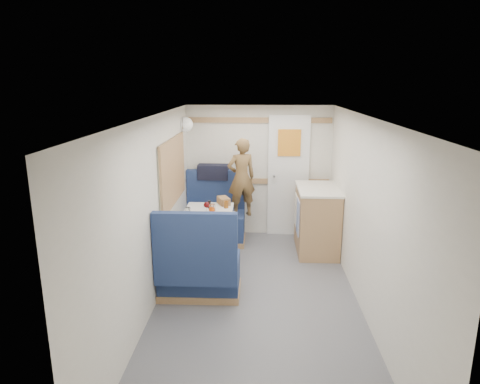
{
  "coord_description": "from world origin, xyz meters",
  "views": [
    {
      "loc": [
        0.0,
        -4.19,
        2.34
      ],
      "look_at": [
        -0.23,
        0.9,
        1.02
      ],
      "focal_mm": 32.0,
      "sensor_mm": 36.0,
      "label": 1
    }
  ],
  "objects_px": {
    "tray": "(223,217)",
    "galley_counter": "(317,219)",
    "tumbler_right": "(212,209)",
    "beer_glass": "(226,205)",
    "duffel_bag": "(213,172)",
    "wine_glass": "(207,205)",
    "pepper_grinder": "(209,204)",
    "bread_loaf": "(224,201)",
    "dinette_table": "(208,224)",
    "tumbler_left": "(188,212)",
    "cheese_block": "(214,215)",
    "dome_light": "(186,124)",
    "person": "(241,178)",
    "bench_far": "(215,222)",
    "orange_fruit": "(212,209)",
    "bench_near": "(199,272)"
  },
  "relations": [
    {
      "from": "dinette_table",
      "to": "pepper_grinder",
      "type": "bearing_deg",
      "value": 88.0
    },
    {
      "from": "cheese_block",
      "to": "bread_loaf",
      "type": "distance_m",
      "value": 0.62
    },
    {
      "from": "tumbler_right",
      "to": "bread_loaf",
      "type": "height_order",
      "value": "tumbler_right"
    },
    {
      "from": "tumbler_right",
      "to": "pepper_grinder",
      "type": "relative_size",
      "value": 1.13
    },
    {
      "from": "orange_fruit",
      "to": "cheese_block",
      "type": "bearing_deg",
      "value": -75.2
    },
    {
      "from": "dinette_table",
      "to": "pepper_grinder",
      "type": "distance_m",
      "value": 0.27
    },
    {
      "from": "duffel_bag",
      "to": "cheese_block",
      "type": "bearing_deg",
      "value": -82.12
    },
    {
      "from": "cheese_block",
      "to": "dinette_table",
      "type": "bearing_deg",
      "value": 114.87
    },
    {
      "from": "dinette_table",
      "to": "duffel_bag",
      "type": "distance_m",
      "value": 1.21
    },
    {
      "from": "wine_glass",
      "to": "tumbler_right",
      "type": "bearing_deg",
      "value": 42.69
    },
    {
      "from": "dinette_table",
      "to": "tumbler_left",
      "type": "relative_size",
      "value": 8.75
    },
    {
      "from": "bench_far",
      "to": "person",
      "type": "distance_m",
      "value": 0.83
    },
    {
      "from": "bread_loaf",
      "to": "bench_far",
      "type": "bearing_deg",
      "value": 109.89
    },
    {
      "from": "tray",
      "to": "beer_glass",
      "type": "xyz_separation_m",
      "value": [
        0.01,
        0.41,
        0.04
      ]
    },
    {
      "from": "bench_far",
      "to": "cheese_block",
      "type": "xyz_separation_m",
      "value": [
        0.11,
        -1.1,
        0.46
      ]
    },
    {
      "from": "tumbler_right",
      "to": "bread_loaf",
      "type": "relative_size",
      "value": 0.52
    },
    {
      "from": "bench_far",
      "to": "dome_light",
      "type": "height_order",
      "value": "dome_light"
    },
    {
      "from": "dinette_table",
      "to": "tumbler_left",
      "type": "bearing_deg",
      "value": -145.59
    },
    {
      "from": "dinette_table",
      "to": "orange_fruit",
      "type": "height_order",
      "value": "orange_fruit"
    },
    {
      "from": "tray",
      "to": "galley_counter",
      "type": "bearing_deg",
      "value": 31.17
    },
    {
      "from": "bench_near",
      "to": "bread_loaf",
      "type": "height_order",
      "value": "bench_near"
    },
    {
      "from": "pepper_grinder",
      "to": "bread_loaf",
      "type": "relative_size",
      "value": 0.46
    },
    {
      "from": "dinette_table",
      "to": "person",
      "type": "xyz_separation_m",
      "value": [
        0.4,
        0.73,
        0.45
      ]
    },
    {
      "from": "dome_light",
      "to": "person",
      "type": "height_order",
      "value": "dome_light"
    },
    {
      "from": "beer_glass",
      "to": "pepper_grinder",
      "type": "xyz_separation_m",
      "value": [
        -0.22,
        -0.02,
        0.01
      ]
    },
    {
      "from": "wine_glass",
      "to": "tumbler_right",
      "type": "xyz_separation_m",
      "value": [
        0.07,
        0.06,
        -0.06
      ]
    },
    {
      "from": "bench_near",
      "to": "tumbler_right",
      "type": "height_order",
      "value": "bench_near"
    },
    {
      "from": "wine_glass",
      "to": "orange_fruit",
      "type": "bearing_deg",
      "value": 41.29
    },
    {
      "from": "dinette_table",
      "to": "tumbler_right",
      "type": "bearing_deg",
      "value": -35.25
    },
    {
      "from": "cheese_block",
      "to": "beer_glass",
      "type": "bearing_deg",
      "value": 75.44
    },
    {
      "from": "tumbler_right",
      "to": "duffel_bag",
      "type": "bearing_deg",
      "value": 95.35
    },
    {
      "from": "person",
      "to": "tumbler_right",
      "type": "relative_size",
      "value": 9.41
    },
    {
      "from": "tumbler_left",
      "to": "orange_fruit",
      "type": "bearing_deg",
      "value": 18.17
    },
    {
      "from": "dome_light",
      "to": "galley_counter",
      "type": "xyz_separation_m",
      "value": [
        1.86,
        -0.3,
        -1.28
      ]
    },
    {
      "from": "person",
      "to": "beer_glass",
      "type": "bearing_deg",
      "value": 50.58
    },
    {
      "from": "duffel_bag",
      "to": "wine_glass",
      "type": "distance_m",
      "value": 1.24
    },
    {
      "from": "tumbler_right",
      "to": "beer_glass",
      "type": "height_order",
      "value": "tumbler_right"
    },
    {
      "from": "dome_light",
      "to": "tumbler_left",
      "type": "relative_size",
      "value": 1.9
    },
    {
      "from": "bench_far",
      "to": "orange_fruit",
      "type": "relative_size",
      "value": 13.71
    },
    {
      "from": "bench_far",
      "to": "bench_near",
      "type": "height_order",
      "value": "same"
    },
    {
      "from": "person",
      "to": "tray",
      "type": "relative_size",
      "value": 3.02
    },
    {
      "from": "bench_near",
      "to": "tray",
      "type": "distance_m",
      "value": 0.82
    },
    {
      "from": "cheese_block",
      "to": "bench_far",
      "type": "bearing_deg",
      "value": 95.74
    },
    {
      "from": "bread_loaf",
      "to": "pepper_grinder",
      "type": "bearing_deg",
      "value": -130.54
    },
    {
      "from": "person",
      "to": "tumbler_right",
      "type": "distance_m",
      "value": 0.88
    },
    {
      "from": "tray",
      "to": "tumbler_right",
      "type": "distance_m",
      "value": 0.22
    },
    {
      "from": "bench_far",
      "to": "beer_glass",
      "type": "height_order",
      "value": "bench_far"
    },
    {
      "from": "cheese_block",
      "to": "pepper_grinder",
      "type": "bearing_deg",
      "value": 104.19
    },
    {
      "from": "dinette_table",
      "to": "tray",
      "type": "xyz_separation_m",
      "value": [
        0.22,
        -0.21,
        0.16
      ]
    },
    {
      "from": "cheese_block",
      "to": "tumbler_left",
      "type": "xyz_separation_m",
      "value": [
        -0.34,
        0.09,
        0.02
      ]
    }
  ]
}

